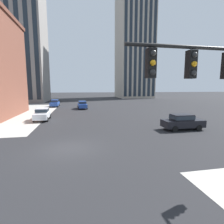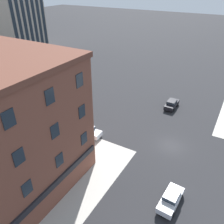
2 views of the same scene
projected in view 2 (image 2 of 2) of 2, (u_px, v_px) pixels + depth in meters
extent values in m
plane|color=#262628|center=(171.00, 146.00, 35.53)|extent=(320.00, 320.00, 0.00)
cube|color=#23479E|center=(13.00, 107.00, 44.90)|extent=(1.88, 4.45, 0.76)
cube|color=#23479E|center=(11.00, 103.00, 44.63)|extent=(1.55, 2.15, 0.60)
cube|color=#232D38|center=(11.00, 103.00, 44.63)|extent=(1.59, 2.24, 0.40)
cylinder|color=black|center=(21.00, 108.00, 45.09)|extent=(0.24, 0.65, 0.64)
cylinder|color=black|center=(14.00, 112.00, 43.86)|extent=(0.24, 0.65, 0.64)
cylinder|color=black|center=(12.00, 105.00, 46.33)|extent=(0.24, 0.65, 0.64)
cylinder|color=black|center=(5.00, 108.00, 45.10)|extent=(0.24, 0.65, 0.64)
cube|color=#23479E|center=(56.00, 100.00, 47.31)|extent=(1.99, 4.49, 0.76)
cube|color=#23479E|center=(56.00, 97.00, 46.91)|extent=(1.61, 2.19, 0.60)
cube|color=#232D38|center=(56.00, 97.00, 46.91)|extent=(1.65, 2.28, 0.40)
cylinder|color=black|center=(48.00, 102.00, 47.40)|extent=(0.25, 0.65, 0.64)
cylinder|color=black|center=(53.00, 99.00, 48.68)|extent=(0.25, 0.65, 0.64)
cylinder|color=black|center=(58.00, 105.00, 46.32)|extent=(0.25, 0.65, 0.64)
cylinder|color=black|center=(64.00, 101.00, 47.61)|extent=(0.25, 0.65, 0.64)
cube|color=silver|center=(88.00, 132.00, 37.53)|extent=(1.86, 4.44, 0.76)
cube|color=silver|center=(87.00, 128.00, 37.25)|extent=(1.54, 2.15, 0.60)
cube|color=#232D38|center=(87.00, 128.00, 37.25)|extent=(1.58, 2.23, 0.40)
cylinder|color=black|center=(98.00, 134.00, 37.78)|extent=(0.23, 0.64, 0.64)
cylinder|color=black|center=(93.00, 139.00, 36.52)|extent=(0.23, 0.64, 0.64)
cylinder|color=black|center=(84.00, 129.00, 38.92)|extent=(0.23, 0.64, 0.64)
cylinder|color=black|center=(79.00, 134.00, 37.66)|extent=(0.23, 0.64, 0.64)
cube|color=silver|center=(171.00, 200.00, 26.02)|extent=(4.49, 2.01, 0.76)
cube|color=silver|center=(172.00, 195.00, 25.79)|extent=(2.19, 1.62, 0.60)
cube|color=#232D38|center=(172.00, 195.00, 25.79)|extent=(2.28, 1.66, 0.40)
cylinder|color=black|center=(173.00, 215.00, 24.83)|extent=(0.65, 0.26, 0.64)
cylinder|color=black|center=(158.00, 207.00, 25.63)|extent=(0.65, 0.26, 0.64)
cylinder|color=black|center=(181.00, 197.00, 26.80)|extent=(0.65, 0.26, 0.64)
cylinder|color=black|center=(168.00, 191.00, 27.59)|extent=(0.65, 0.26, 0.64)
cube|color=black|center=(172.00, 105.00, 45.62)|extent=(4.43, 1.83, 0.76)
cube|color=black|center=(172.00, 102.00, 45.17)|extent=(2.14, 1.53, 0.60)
cube|color=#232D38|center=(172.00, 102.00, 45.17)|extent=(2.22, 1.57, 0.40)
cylinder|color=black|center=(170.00, 102.00, 47.20)|extent=(0.64, 0.23, 0.64)
cylinder|color=black|center=(178.00, 104.00, 46.45)|extent=(0.64, 0.23, 0.64)
cylinder|color=black|center=(165.00, 108.00, 45.18)|extent=(0.64, 0.23, 0.64)
cylinder|color=black|center=(173.00, 110.00, 44.43)|extent=(0.64, 0.23, 0.64)
cube|color=black|center=(33.00, 206.00, 22.41)|extent=(20.96, 0.24, 0.70)
cube|color=#1E2833|center=(27.00, 188.00, 21.20)|extent=(1.10, 0.08, 1.50)
cube|color=#1E2833|center=(59.00, 160.00, 24.49)|extent=(1.10, 0.08, 1.50)
cube|color=#1E2833|center=(84.00, 138.00, 27.78)|extent=(1.10, 0.08, 1.50)
cube|color=#1E2833|center=(19.00, 157.00, 19.29)|extent=(1.10, 0.08, 1.50)
cube|color=#1E2833|center=(55.00, 131.00, 22.58)|extent=(1.10, 0.08, 1.50)
cube|color=#1E2833|center=(82.00, 111.00, 25.87)|extent=(1.10, 0.08, 1.50)
cube|color=#1E2833|center=(9.00, 119.00, 17.39)|extent=(1.10, 0.08, 1.50)
cube|color=#1E2833|center=(50.00, 97.00, 20.68)|extent=(1.10, 0.08, 1.50)
cube|color=#1E2833|center=(80.00, 80.00, 23.96)|extent=(1.10, 0.08, 1.50)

